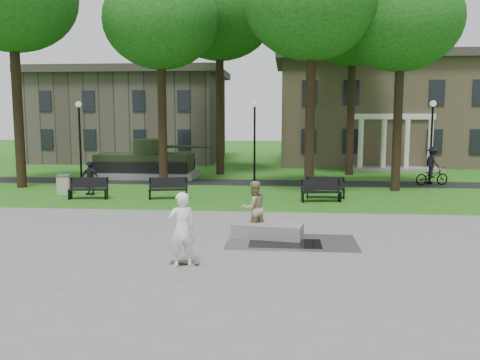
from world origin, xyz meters
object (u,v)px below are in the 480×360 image
Objects in this scene: concrete_block at (268,230)px; park_bench_0 at (89,188)px; cyclist at (432,170)px; trash_bin at (64,184)px; skateboarder at (182,229)px; friend_watching at (254,208)px.

concrete_block is 1.20× the size of park_bench_0.
cyclist reaches higher than trash_bin.
park_bench_0 is 2.26m from trash_bin.
friend_watching is at bearing -140.52° from skateboarder.
concrete_block is 13.33m from trash_bin.
concrete_block is at bearing -42.94° from park_bench_0.
skateboarder is 1.07× the size of park_bench_0.
friend_watching reaches higher than concrete_block.
trash_bin is (-10.45, 8.26, 0.24)m from concrete_block.
cyclist reaches higher than park_bench_0.
cyclist reaches higher than concrete_block.
cyclist is (9.20, 12.84, -0.03)m from friend_watching.
trash_bin is (-9.98, 8.04, -0.43)m from friend_watching.
cyclist is 19.78m from trash_bin.
park_bench_0 is (-17.38, -6.16, -0.36)m from cyclist.
skateboarder reaches higher than park_bench_0.
park_bench_0 is at bearing 141.41° from concrete_block.
concrete_block is 0.85m from friend_watching.
cyclist is (8.73, 13.06, 0.64)m from concrete_block.
concrete_block is 1.02× the size of cyclist.
skateboarder reaches higher than concrete_block.
concrete_block is 4.04m from skateboarder.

